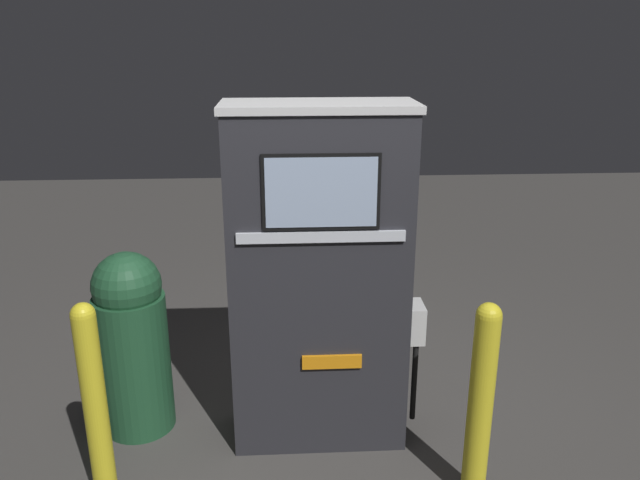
{
  "coord_description": "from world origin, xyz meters",
  "views": [
    {
      "loc": [
        -0.17,
        -2.99,
        2.32
      ],
      "look_at": [
        0.0,
        0.1,
        1.26
      ],
      "focal_mm": 35.0,
      "sensor_mm": 36.0,
      "label": 1
    }
  ],
  "objects_px": {
    "gas_pump": "(319,281)",
    "trash_bin": "(133,341)",
    "safety_bollard_far": "(95,404)",
    "safety_bollard": "(481,400)"
  },
  "relations": [
    {
      "from": "gas_pump",
      "to": "safety_bollard",
      "type": "relative_size",
      "value": 1.79
    },
    {
      "from": "safety_bollard_far",
      "to": "safety_bollard",
      "type": "bearing_deg",
      "value": -1.72
    },
    {
      "from": "gas_pump",
      "to": "trash_bin",
      "type": "xyz_separation_m",
      "value": [
        -1.09,
        0.14,
        -0.41
      ]
    },
    {
      "from": "gas_pump",
      "to": "trash_bin",
      "type": "relative_size",
      "value": 1.75
    },
    {
      "from": "trash_bin",
      "to": "safety_bollard_far",
      "type": "distance_m",
      "value": 0.66
    },
    {
      "from": "safety_bollard",
      "to": "gas_pump",
      "type": "bearing_deg",
      "value": 142.77
    },
    {
      "from": "gas_pump",
      "to": "safety_bollard_far",
      "type": "xyz_separation_m",
      "value": [
        -1.12,
        -0.53,
        -0.4
      ]
    },
    {
      "from": "trash_bin",
      "to": "safety_bollard_far",
      "type": "xyz_separation_m",
      "value": [
        -0.03,
        -0.66,
        0.01
      ]
    },
    {
      "from": "trash_bin",
      "to": "gas_pump",
      "type": "bearing_deg",
      "value": -7.13
    },
    {
      "from": "gas_pump",
      "to": "trash_bin",
      "type": "bearing_deg",
      "value": 172.87
    }
  ]
}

